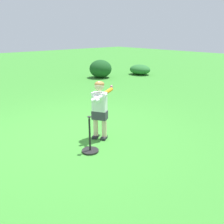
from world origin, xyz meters
TOP-DOWN VIEW (x-y plane):
  - ground_plane at (0.00, 0.00)m, footprint 40.00×40.00m
  - child_batter at (0.48, 0.29)m, footprint 0.33×0.62m
  - play_ball_near_batter at (-2.58, 3.30)m, footprint 0.10×0.10m
  - batting_tee at (0.79, -0.18)m, footprint 0.28×0.28m
  - shrub_left_background at (-4.40, 4.30)m, footprint 0.95×0.94m
  - shrub_right_background at (-3.79, 6.14)m, footprint 1.02×0.83m

SIDE VIEW (x-z plane):
  - ground_plane at x=0.00m, z-range 0.00..0.00m
  - play_ball_near_batter at x=-2.58m, z-range 0.00..0.10m
  - batting_tee at x=0.79m, z-range -0.21..0.41m
  - shrub_right_background at x=-3.79m, z-range 0.00..0.45m
  - shrub_left_background at x=-4.40m, z-range 0.00..0.75m
  - child_batter at x=0.48m, z-range 0.11..1.19m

